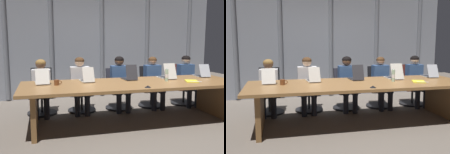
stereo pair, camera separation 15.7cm
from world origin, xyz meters
TOP-DOWN VIEW (x-y plane):
  - ground_plane at (0.00, 0.00)m, footprint 12.75×12.75m
  - conference_table at (0.00, 0.00)m, footprint 4.03×1.36m
  - curtain_backdrop at (0.00, 2.52)m, footprint 6.37×0.17m
  - laptop_left_end at (-1.63, 0.34)m, footprint 0.26×0.47m
  - laptop_left_mid at (-0.81, 0.33)m, footprint 0.24×0.42m
  - laptop_center at (0.04, 0.36)m, footprint 0.23×0.41m
  - laptop_right_mid at (0.82, 0.32)m, footprint 0.25×0.48m
  - laptop_right_end at (1.67, 0.37)m, footprint 0.27×0.44m
  - office_chair_left_end at (-1.64, 1.09)m, footprint 0.60×0.60m
  - office_chair_left_mid at (-0.81, 1.08)m, footprint 0.60×0.60m
  - office_chair_center at (0.02, 1.08)m, footprint 0.60×0.60m
  - office_chair_right_mid at (0.82, 1.08)m, footprint 0.60×0.60m
  - office_chair_right_end at (1.67, 1.09)m, footprint 0.60×0.60m
  - person_left_end at (-1.64, 0.93)m, footprint 0.40×0.56m
  - person_left_mid at (-0.85, 0.93)m, footprint 0.42×0.55m
  - person_center at (0.02, 0.93)m, footprint 0.39×0.56m
  - person_right_mid at (0.82, 0.92)m, footprint 0.37×0.55m
  - person_right_end at (1.68, 0.93)m, footprint 0.37×0.55m
  - water_bottle_primary at (0.66, -0.02)m, footprint 0.06×0.06m
  - coffee_mug_near at (-1.38, 0.08)m, footprint 0.13×0.09m
  - conference_mic_left_side at (0.05, -0.54)m, footprint 0.11×0.11m
  - spiral_notepad at (1.10, -0.17)m, footprint 0.32×0.36m

SIDE VIEW (x-z plane):
  - ground_plane at x=0.00m, z-range 0.00..0.00m
  - office_chair_center at x=0.02m, z-range -0.12..0.78m
  - office_chair_right_mid at x=0.82m, z-range -0.12..0.80m
  - office_chair_left_mid at x=-0.81m, z-range -0.12..0.80m
  - office_chair_right_end at x=1.67m, z-range -0.13..0.82m
  - office_chair_left_end at x=-1.64m, z-range -0.13..0.82m
  - conference_table at x=0.00m, z-range 0.23..0.99m
  - person_right_mid at x=0.82m, z-range 0.07..1.23m
  - person_left_end at x=-1.64m, z-range 0.08..1.23m
  - person_right_end at x=1.68m, z-range 0.08..1.25m
  - person_left_mid at x=-0.85m, z-range 0.08..1.26m
  - person_center at x=0.02m, z-range 0.08..1.26m
  - spiral_notepad at x=1.10m, z-range 0.75..0.78m
  - conference_mic_left_side at x=0.05m, z-range 0.76..0.79m
  - coffee_mug_near at x=-1.38m, z-range 0.76..0.85m
  - laptop_right_end at x=1.67m, z-range 0.67..0.95m
  - laptop_left_end at x=-1.63m, z-range 0.67..0.95m
  - laptop_left_mid at x=-0.81m, z-range 0.67..0.95m
  - laptop_center at x=0.04m, z-range 0.66..0.97m
  - laptop_right_mid at x=0.82m, z-range 0.66..0.98m
  - water_bottle_primary at x=0.66m, z-range 0.75..1.00m
  - curtain_backdrop at x=0.00m, z-range 0.00..2.85m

